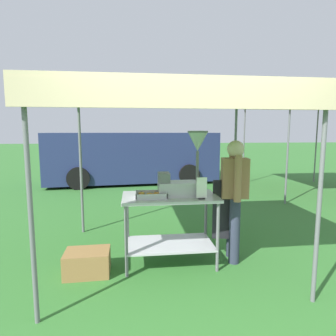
{
  "coord_description": "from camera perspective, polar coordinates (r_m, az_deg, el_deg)",
  "views": [
    {
      "loc": [
        -0.56,
        -2.43,
        1.72
      ],
      "look_at": [
        -0.12,
        1.28,
        1.24
      ],
      "focal_mm": 30.11,
      "sensor_mm": 36.0,
      "label": 1
    }
  ],
  "objects": [
    {
      "name": "donut_cart",
      "position": [
        3.69,
        0.37,
        -9.34
      ],
      "size": [
        1.21,
        0.69,
        0.91
      ],
      "color": "#B7B7BC",
      "rests_on": "ground"
    },
    {
      "name": "menu_sign",
      "position": [
        3.44,
        6.83,
        -4.4
      ],
      "size": [
        0.13,
        0.05,
        0.27
      ],
      "color": "black",
      "rests_on": "donut_cart"
    },
    {
      "name": "supply_crate",
      "position": [
        3.73,
        -15.99,
        -17.91
      ],
      "size": [
        0.54,
        0.39,
        0.29
      ],
      "color": "olive",
      "rests_on": "ground"
    },
    {
      "name": "neighbour_tent",
      "position": [
        9.03,
        26.5,
        11.03
      ],
      "size": [
        2.77,
        2.9,
        2.51
      ],
      "color": "slate",
      "rests_on": "ground"
    },
    {
      "name": "ground_plane",
      "position": [
        8.62,
        -2.97,
        -4.19
      ],
      "size": [
        70.0,
        70.0,
        0.0
      ],
      "primitive_type": "plane",
      "color": "#33702D"
    },
    {
      "name": "vendor",
      "position": [
        3.83,
        13.17,
        -5.16
      ],
      "size": [
        0.46,
        0.54,
        1.61
      ],
      "color": "#2D3347",
      "rests_on": "ground"
    },
    {
      "name": "van_navy",
      "position": [
        9.72,
        -7.19,
        2.3
      ],
      "size": [
        5.71,
        2.48,
        1.69
      ],
      "color": "navy",
      "rests_on": "ground"
    },
    {
      "name": "donut_fryer",
      "position": [
        3.59,
        3.39,
        -0.88
      ],
      "size": [
        0.63,
        0.28,
        0.82
      ],
      "color": "#B7B7BC",
      "rests_on": "donut_cart"
    },
    {
      "name": "donut_tray",
      "position": [
        3.51,
        -3.5,
        -5.59
      ],
      "size": [
        0.39,
        0.27,
        0.07
      ],
      "color": "#B7B7BC",
      "rests_on": "donut_cart"
    },
    {
      "name": "stall_canopy",
      "position": [
        3.66,
        0.2,
        13.62
      ],
      "size": [
        2.89,
        2.55,
        2.2
      ],
      "color": "slate",
      "rests_on": "ground"
    }
  ]
}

